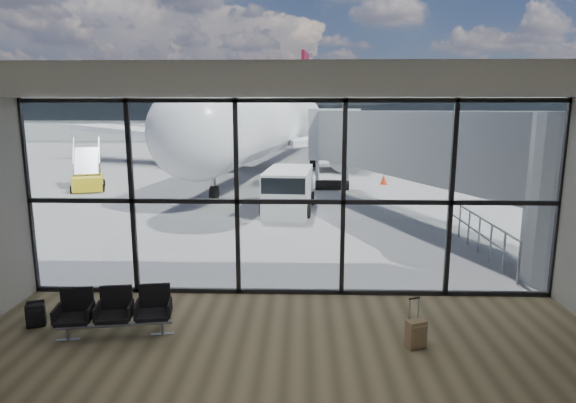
{
  "coord_description": "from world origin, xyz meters",
  "views": [
    {
      "loc": [
        0.26,
        -10.66,
        4.24
      ],
      "look_at": [
        -0.13,
        3.0,
        1.63
      ],
      "focal_mm": 30.0,
      "sensor_mm": 36.0,
      "label": 1
    }
  ],
  "objects_px": {
    "seating_row": "(115,309)",
    "suitcase": "(416,334)",
    "backpack": "(36,315)",
    "service_van": "(288,190)",
    "belt_loader": "(189,161)",
    "airliner": "(276,123)",
    "mobile_stairs": "(88,180)"
  },
  "relations": [
    {
      "from": "seating_row",
      "to": "suitcase",
      "type": "height_order",
      "value": "seating_row"
    },
    {
      "from": "backpack",
      "to": "suitcase",
      "type": "distance_m",
      "value": 7.36
    },
    {
      "from": "service_van",
      "to": "belt_loader",
      "type": "bearing_deg",
      "value": 121.95
    },
    {
      "from": "airliner",
      "to": "mobile_stairs",
      "type": "distance_m",
      "value": 15.86
    },
    {
      "from": "seating_row",
      "to": "service_van",
      "type": "xyz_separation_m",
      "value": [
        2.97,
        11.49,
        0.4
      ]
    },
    {
      "from": "belt_loader",
      "to": "seating_row",
      "type": "bearing_deg",
      "value": -97.92
    },
    {
      "from": "seating_row",
      "to": "belt_loader",
      "type": "xyz_separation_m",
      "value": [
        -4.72,
        26.28,
        0.06
      ]
    },
    {
      "from": "backpack",
      "to": "mobile_stairs",
      "type": "xyz_separation_m",
      "value": [
        -6.28,
        16.6,
        0.27
      ]
    },
    {
      "from": "service_van",
      "to": "belt_loader",
      "type": "distance_m",
      "value": 16.67
    },
    {
      "from": "belt_loader",
      "to": "mobile_stairs",
      "type": "distance_m",
      "value": 9.94
    },
    {
      "from": "seating_row",
      "to": "service_van",
      "type": "relative_size",
      "value": 0.49
    },
    {
      "from": "service_van",
      "to": "belt_loader",
      "type": "xyz_separation_m",
      "value": [
        -7.69,
        14.79,
        -0.35
      ]
    },
    {
      "from": "suitcase",
      "to": "mobile_stairs",
      "type": "distance_m",
      "value": 22.0
    },
    {
      "from": "suitcase",
      "to": "airliner",
      "type": "bearing_deg",
      "value": 75.45
    },
    {
      "from": "airliner",
      "to": "belt_loader",
      "type": "xyz_separation_m",
      "value": [
        -6.22,
        -3.01,
        -2.66
      ]
    },
    {
      "from": "suitcase",
      "to": "backpack",
      "type": "bearing_deg",
      "value": 152.29
    },
    {
      "from": "seating_row",
      "to": "backpack",
      "type": "bearing_deg",
      "value": 160.67
    },
    {
      "from": "service_van",
      "to": "airliner",
      "type": "bearing_deg",
      "value": 99.19
    },
    {
      "from": "airliner",
      "to": "service_van",
      "type": "xyz_separation_m",
      "value": [
        1.46,
        -17.8,
        -2.31
      ]
    },
    {
      "from": "airliner",
      "to": "suitcase",
      "type": "bearing_deg",
      "value": -74.56
    },
    {
      "from": "suitcase",
      "to": "belt_loader",
      "type": "distance_m",
      "value": 28.59
    },
    {
      "from": "suitcase",
      "to": "service_van",
      "type": "xyz_separation_m",
      "value": [
        -2.63,
        11.87,
        0.64
      ]
    },
    {
      "from": "backpack",
      "to": "belt_loader",
      "type": "xyz_separation_m",
      "value": [
        -2.99,
        25.98,
        0.33
      ]
    },
    {
      "from": "belt_loader",
      "to": "mobile_stairs",
      "type": "xyz_separation_m",
      "value": [
        -3.29,
        -9.38,
        -0.05
      ]
    },
    {
      "from": "service_van",
      "to": "backpack",
      "type": "bearing_deg",
      "value": -108.29
    },
    {
      "from": "backpack",
      "to": "service_van",
      "type": "relative_size",
      "value": 0.12
    },
    {
      "from": "airliner",
      "to": "backpack",
      "type": "bearing_deg",
      "value": -88.78
    },
    {
      "from": "seating_row",
      "to": "airliner",
      "type": "relative_size",
      "value": 0.05
    },
    {
      "from": "backpack",
      "to": "suitcase",
      "type": "xyz_separation_m",
      "value": [
        7.33,
        -0.68,
        0.03
      ]
    },
    {
      "from": "seating_row",
      "to": "mobile_stairs",
      "type": "xyz_separation_m",
      "value": [
        -8.01,
        16.9,
        0.0
      ]
    },
    {
      "from": "seating_row",
      "to": "airliner",
      "type": "height_order",
      "value": "airliner"
    },
    {
      "from": "airliner",
      "to": "service_van",
      "type": "bearing_deg",
      "value": -77.72
    }
  ]
}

